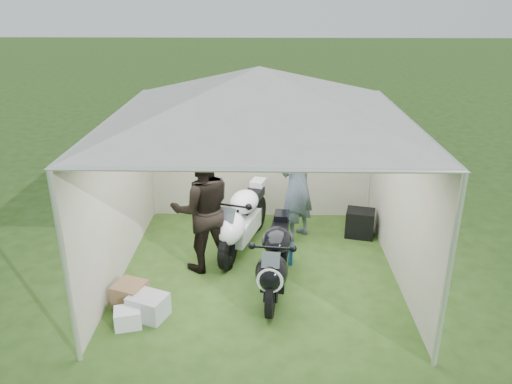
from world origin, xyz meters
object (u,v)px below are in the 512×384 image
Objects in this scene: motorcycle_white at (241,219)px; paddock_stand at (281,253)px; person_dark_jacket at (202,209)px; crate_1 at (130,295)px; equipment_box at (360,223)px; crate_0 at (148,306)px; motorcycle_black at (275,259)px; crate_2 at (128,318)px; person_blue_jacket at (297,183)px; canopy_tent at (259,99)px.

paddock_stand is (0.63, -0.35, -0.41)m from motorcycle_white.
crate_1 is at bearing 33.96° from person_dark_jacket.
person_dark_jacket is 4.09× the size of equipment_box.
crate_0 is (-1.73, -1.45, 0.01)m from paddock_stand.
person_dark_jacket is at bearing 50.48° from crate_1.
motorcycle_black reaches higher than crate_2.
crate_1 reaches higher than crate_0.
equipment_box is at bearing 32.27° from motorcycle_white.
crate_2 is (0.08, -0.43, -0.05)m from crate_1.
crate_0 reaches higher than paddock_stand.
person_blue_jacket reaches higher than crate_1.
paddock_stand is at bearing 172.62° from person_dark_jacket.
canopy_tent reaches higher than paddock_stand.
motorcycle_white is at bearing -164.54° from equipment_box.
motorcycle_white reaches higher than crate_1.
equipment_box is at bearing 133.17° from person_blue_jacket.
canopy_tent is at bearing 41.33° from crate_2.
person_dark_jacket reaches higher than motorcycle_black.
person_dark_jacket is 1.56m from crate_1.
crate_0 is at bearing -142.73° from equipment_box.
person_dark_jacket reaches higher than equipment_box.
person_blue_jacket is at bearing -175.84° from equipment_box.
crate_0 is (-2.00, -2.27, -0.82)m from person_blue_jacket.
person_blue_jacket reaches higher than person_dark_jacket.
person_dark_jacket is at bearing -156.68° from equipment_box.
person_dark_jacket is at bearing 176.00° from canopy_tent.
canopy_tent reaches higher than person_blue_jacket.
canopy_tent is 3.10m from crate_1.
person_blue_jacket is at bearing 60.20° from canopy_tent.
crate_2 is at bearing -106.42° from motorcycle_white.
equipment_box is at bearing 37.72° from crate_2.
equipment_box is 4.18m from crate_2.
equipment_box reaches higher than crate_0.
motorcycle_white is 1.10m from person_blue_jacket.
canopy_tent is at bearing -144.06° from paddock_stand.
crate_1 is 0.44m from crate_2.
crate_1 is (-1.39, -1.58, -0.38)m from motorcycle_white.
person_blue_jacket is (0.27, 0.82, 0.84)m from paddock_stand.
crate_1 reaches higher than crate_2.
paddock_stand is at bearing 20.58° from person_blue_jacket.
motorcycle_white is at bearing 48.62° from crate_1.
equipment_box is at bearing 56.76° from motorcycle_black.
motorcycle_black is 1.32m from person_dark_jacket.
motorcycle_white reaches higher than paddock_stand.
equipment_box reaches higher than crate_1.
motorcycle_black is at bearing 131.67° from person_dark_jacket.
person_blue_jacket is (0.37, 1.66, 0.47)m from motorcycle_black.
canopy_tent is at bearing -47.17° from motorcycle_white.
crate_0 is at bearing -139.03° from canopy_tent.
motorcycle_white is 4.19× the size of equipment_box.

